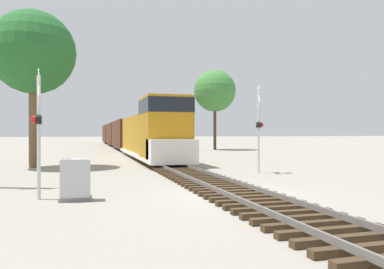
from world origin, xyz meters
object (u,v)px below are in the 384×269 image
(freight_train, at_px, (123,134))
(relay_cabinet, at_px, (75,180))
(tree_mid_background, at_px, (215,91))
(crossing_signal_far, at_px, (259,126))
(tree_far_right, at_px, (33,53))
(crossing_signal_near, at_px, (38,125))

(freight_train, bearing_deg, relay_cabinet, -97.56)
(freight_train, xyz_separation_m, tree_mid_background, (11.00, -7.30, 5.58))
(freight_train, bearing_deg, crossing_signal_far, -83.28)
(tree_far_right, bearing_deg, freight_train, 73.50)
(relay_cabinet, relative_size, tree_mid_background, 0.13)
(crossing_signal_far, distance_m, tree_far_right, 14.65)
(crossing_signal_near, height_order, tree_mid_background, tree_mid_background)
(freight_train, bearing_deg, crossing_signal_near, -99.34)
(crossing_signal_near, height_order, relay_cabinet, crossing_signal_near)
(freight_train, distance_m, crossing_signal_near, 40.07)
(relay_cabinet, bearing_deg, crossing_signal_near, 154.03)
(tree_mid_background, bearing_deg, crossing_signal_far, -104.51)
(crossing_signal_far, xyz_separation_m, relay_cabinet, (-9.35, -5.91, -1.91))
(crossing_signal_far, xyz_separation_m, tree_far_right, (-12.17, 6.72, 4.60))
(freight_train, distance_m, relay_cabinet, 40.49)
(tree_mid_background, bearing_deg, crossing_signal_near, -118.50)
(relay_cabinet, xyz_separation_m, tree_far_right, (-2.82, 12.62, 6.51))
(crossing_signal_far, bearing_deg, crossing_signal_near, 136.78)
(crossing_signal_near, bearing_deg, tree_mid_background, 146.08)
(tree_mid_background, bearing_deg, relay_cabinet, -116.44)
(freight_train, distance_m, crossing_signal_far, 34.45)
(crossing_signal_far, xyz_separation_m, tree_mid_background, (6.96, 26.90, 4.98))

